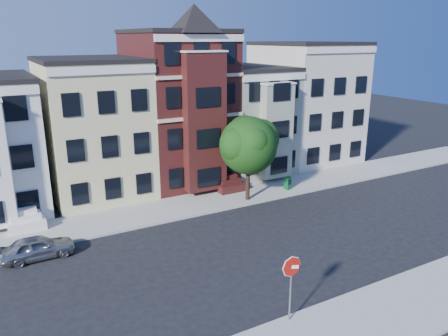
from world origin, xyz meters
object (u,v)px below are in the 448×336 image
newspaper_box (288,183)px  stop_sign (291,285)px  street_tree (248,149)px  parked_car (37,247)px

newspaper_box → stop_sign: 16.90m
newspaper_box → street_tree: bearing=171.1°
street_tree → parked_car: bearing=-173.1°
newspaper_box → stop_sign: stop_sign is taller
parked_car → newspaper_box: size_ratio=3.83×
stop_sign → parked_car: bearing=150.2°
newspaper_box → stop_sign: bearing=-141.1°
parked_car → newspaper_box: (18.69, 2.15, -0.00)m
street_tree → stop_sign: (-6.15, -13.10, -2.14)m
parked_car → newspaper_box: parked_car is taller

